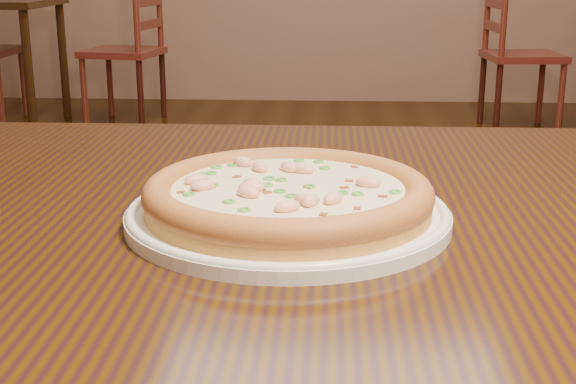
{
  "coord_description": "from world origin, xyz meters",
  "views": [
    {
      "loc": [
        -0.04,
        -1.17,
        0.99
      ],
      "look_at": [
        -0.07,
        -0.46,
        0.78
      ],
      "focal_mm": 50.0,
      "sensor_mm": 36.0,
      "label": 1
    }
  ],
  "objects_px": {
    "hero_table": "(408,301)",
    "plate": "(288,214)",
    "chair_c": "(514,55)",
    "chair_b": "(131,51)",
    "pizza": "(288,195)"
  },
  "relations": [
    {
      "from": "pizza",
      "to": "chair_c",
      "type": "xyz_separation_m",
      "value": [
        1.1,
        4.04,
        -0.34
      ]
    },
    {
      "from": "plate",
      "to": "pizza",
      "type": "distance_m",
      "value": 0.02
    },
    {
      "from": "plate",
      "to": "chair_b",
      "type": "distance_m",
      "value": 4.29
    },
    {
      "from": "plate",
      "to": "pizza",
      "type": "bearing_deg",
      "value": -173.42
    },
    {
      "from": "hero_table",
      "to": "chair_c",
      "type": "bearing_deg",
      "value": 76.2
    },
    {
      "from": "hero_table",
      "to": "chair_c",
      "type": "xyz_separation_m",
      "value": [
        0.98,
        3.99,
        -0.21
      ]
    },
    {
      "from": "hero_table",
      "to": "pizza",
      "type": "distance_m",
      "value": 0.18
    },
    {
      "from": "hero_table",
      "to": "plate",
      "type": "relative_size",
      "value": 3.97
    },
    {
      "from": "chair_b",
      "to": "hero_table",
      "type": "bearing_deg",
      "value": -72.4
    },
    {
      "from": "hero_table",
      "to": "chair_b",
      "type": "distance_m",
      "value": 4.27
    },
    {
      "from": "hero_table",
      "to": "plate",
      "type": "xyz_separation_m",
      "value": [
        -0.12,
        -0.05,
        0.11
      ]
    },
    {
      "from": "plate",
      "to": "chair_c",
      "type": "distance_m",
      "value": 4.2
    },
    {
      "from": "hero_table",
      "to": "plate",
      "type": "distance_m",
      "value": 0.17
    },
    {
      "from": "plate",
      "to": "chair_c",
      "type": "xyz_separation_m",
      "value": [
        1.1,
        4.04,
        -0.32
      ]
    },
    {
      "from": "pizza",
      "to": "chair_b",
      "type": "bearing_deg",
      "value": 105.86
    }
  ]
}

